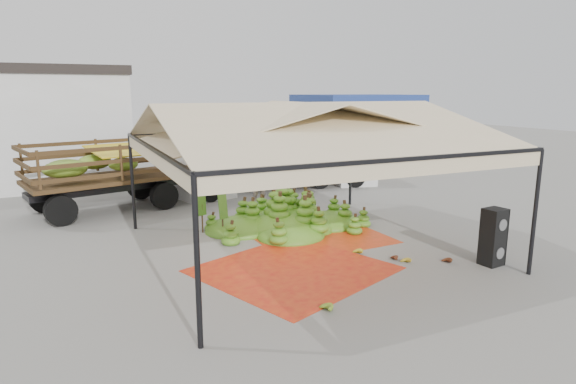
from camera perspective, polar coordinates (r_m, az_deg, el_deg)
name	(u,v)px	position (r m, az deg, el deg)	size (l,w,h in m)	color
ground	(304,248)	(13.51, 1.92, -6.67)	(90.00, 90.00, 0.00)	slate
canopy_tent	(305,129)	(12.85, 2.03, 7.43)	(8.10, 8.10, 4.00)	black
building_tan	(356,129)	(29.17, 8.04, 7.38)	(6.30, 5.30, 4.10)	tan
tarp_left	(293,269)	(11.95, 0.64, -9.16)	(4.06, 3.87, 0.01)	#CA4713
tarp_right	(314,234)	(14.84, 3.05, -4.95)	(3.74, 3.92, 0.01)	red
banana_heap	(289,210)	(15.36, 0.14, -2.17)	(5.32, 4.37, 1.14)	#4B7E1A
hand_yellow_a	(357,251)	(13.11, 8.17, -6.93)	(0.42, 0.34, 0.19)	gold
hand_yellow_b	(405,260)	(12.68, 13.74, -7.85)	(0.39, 0.32, 0.18)	gold
hand_red_a	(392,257)	(12.83, 12.21, -7.52)	(0.40, 0.33, 0.18)	#5B2D14
hand_red_b	(446,260)	(12.97, 18.19, -7.64)	(0.41, 0.33, 0.19)	#522612
hand_green	(323,307)	(9.80, 4.23, -13.40)	(0.50, 0.41, 0.23)	#537A19
hanging_bunches	(293,160)	(11.89, 0.56, 3.78)	(3.24, 0.24, 0.20)	#367518
speaker_stack	(493,237)	(13.10, 23.14, -4.91)	(0.57, 0.51, 1.45)	black
banana_leaves	(214,235)	(14.90, -8.77, -5.02)	(0.96, 1.36, 3.70)	#34681B
vendor	(259,181)	(18.64, -3.49, 1.34)	(0.65, 0.43, 1.79)	gray
truck_left	(142,164)	(19.07, -16.90, 3.19)	(7.90, 4.31, 2.58)	#4B3019
truck_right	(309,155)	(22.30, 2.50, 4.35)	(6.88, 3.70, 2.24)	#512E1B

